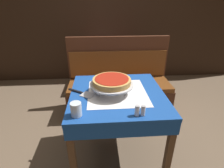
{
  "coord_description": "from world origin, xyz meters",
  "views": [
    {
      "loc": [
        -0.15,
        -1.36,
        1.51
      ],
      "look_at": [
        -0.05,
        -0.03,
        0.87
      ],
      "focal_mm": 28.0,
      "sensor_mm": 36.0,
      "label": 1
    }
  ],
  "objects_px": {
    "salt_shaker": "(137,111)",
    "dining_table_rear": "(105,52)",
    "pizza_pan_stand": "(112,84)",
    "deep_dish_pizza": "(112,81)",
    "pizza_server": "(82,93)",
    "water_glass_near": "(76,109)",
    "condiment_caddy": "(108,43)",
    "booth_bench": "(119,91)",
    "dining_table_front": "(117,102)",
    "pepper_shaker": "(143,110)"
  },
  "relations": [
    {
      "from": "pizza_server",
      "to": "water_glass_near",
      "type": "xyz_separation_m",
      "value": [
        -0.01,
        -0.32,
        0.05
      ]
    },
    {
      "from": "pizza_pan_stand",
      "to": "pizza_server",
      "type": "distance_m",
      "value": 0.28
    },
    {
      "from": "dining_table_rear",
      "to": "booth_bench",
      "type": "height_order",
      "value": "booth_bench"
    },
    {
      "from": "dining_table_rear",
      "to": "salt_shaker",
      "type": "bearing_deg",
      "value": -85.94
    },
    {
      "from": "deep_dish_pizza",
      "to": "pepper_shaker",
      "type": "height_order",
      "value": "deep_dish_pizza"
    },
    {
      "from": "dining_table_rear",
      "to": "condiment_caddy",
      "type": "distance_m",
      "value": 0.17
    },
    {
      "from": "booth_bench",
      "to": "condiment_caddy",
      "type": "height_order",
      "value": "booth_bench"
    },
    {
      "from": "booth_bench",
      "to": "pizza_pan_stand",
      "type": "bearing_deg",
      "value": -100.93
    },
    {
      "from": "pepper_shaker",
      "to": "dining_table_front",
      "type": "bearing_deg",
      "value": 112.79
    },
    {
      "from": "condiment_caddy",
      "to": "deep_dish_pizza",
      "type": "bearing_deg",
      "value": -91.91
    },
    {
      "from": "dining_table_rear",
      "to": "salt_shaker",
      "type": "distance_m",
      "value": 2.07
    },
    {
      "from": "dining_table_front",
      "to": "pepper_shaker",
      "type": "relative_size",
      "value": 10.4
    },
    {
      "from": "booth_bench",
      "to": "water_glass_near",
      "type": "relative_size",
      "value": 14.04
    },
    {
      "from": "deep_dish_pizza",
      "to": "pizza_server",
      "type": "distance_m",
      "value": 0.29
    },
    {
      "from": "water_glass_near",
      "to": "pizza_server",
      "type": "bearing_deg",
      "value": 88.24
    },
    {
      "from": "salt_shaker",
      "to": "condiment_caddy",
      "type": "distance_m",
      "value": 2.11
    },
    {
      "from": "pizza_pan_stand",
      "to": "water_glass_near",
      "type": "height_order",
      "value": "water_glass_near"
    },
    {
      "from": "condiment_caddy",
      "to": "pizza_pan_stand",
      "type": "bearing_deg",
      "value": -91.91
    },
    {
      "from": "dining_table_front",
      "to": "dining_table_rear",
      "type": "xyz_separation_m",
      "value": [
        -0.04,
        1.71,
        -0.01
      ]
    },
    {
      "from": "pepper_shaker",
      "to": "condiment_caddy",
      "type": "relative_size",
      "value": 0.48
    },
    {
      "from": "booth_bench",
      "to": "pizza_pan_stand",
      "type": "distance_m",
      "value": 1.04
    },
    {
      "from": "water_glass_near",
      "to": "dining_table_front",
      "type": "bearing_deg",
      "value": 44.34
    },
    {
      "from": "salt_shaker",
      "to": "water_glass_near",
      "type": "bearing_deg",
      "value": 175.7
    },
    {
      "from": "deep_dish_pizza",
      "to": "booth_bench",
      "type": "bearing_deg",
      "value": 79.07
    },
    {
      "from": "dining_table_rear",
      "to": "dining_table_front",
      "type": "bearing_deg",
      "value": -88.58
    },
    {
      "from": "dining_table_rear",
      "to": "condiment_caddy",
      "type": "height_order",
      "value": "condiment_caddy"
    },
    {
      "from": "pizza_pan_stand",
      "to": "water_glass_near",
      "type": "relative_size",
      "value": 3.71
    },
    {
      "from": "booth_bench",
      "to": "water_glass_near",
      "type": "height_order",
      "value": "booth_bench"
    },
    {
      "from": "booth_bench",
      "to": "dining_table_rear",
      "type": "bearing_deg",
      "value": 100.9
    },
    {
      "from": "deep_dish_pizza",
      "to": "pepper_shaker",
      "type": "bearing_deg",
      "value": -60.81
    },
    {
      "from": "deep_dish_pizza",
      "to": "condiment_caddy",
      "type": "relative_size",
      "value": 1.97
    },
    {
      "from": "dining_table_front",
      "to": "salt_shaker",
      "type": "relative_size",
      "value": 10.0
    },
    {
      "from": "dining_table_front",
      "to": "pizza_server",
      "type": "bearing_deg",
      "value": 178.5
    },
    {
      "from": "booth_bench",
      "to": "pepper_shaker",
      "type": "xyz_separation_m",
      "value": [
        0.03,
        -1.22,
        0.49
      ]
    },
    {
      "from": "dining_table_rear",
      "to": "pepper_shaker",
      "type": "xyz_separation_m",
      "value": [
        0.19,
        -2.06,
        0.14
      ]
    },
    {
      "from": "dining_table_front",
      "to": "pizza_server",
      "type": "xyz_separation_m",
      "value": [
        -0.31,
        0.01,
        0.1
      ]
    },
    {
      "from": "pizza_pan_stand",
      "to": "deep_dish_pizza",
      "type": "bearing_deg",
      "value": -29.36
    },
    {
      "from": "dining_table_front",
      "to": "water_glass_near",
      "type": "height_order",
      "value": "water_glass_near"
    },
    {
      "from": "dining_table_rear",
      "to": "water_glass_near",
      "type": "relative_size",
      "value": 7.59
    },
    {
      "from": "salt_shaker",
      "to": "dining_table_rear",
      "type": "bearing_deg",
      "value": 94.06
    },
    {
      "from": "pizza_pan_stand",
      "to": "condiment_caddy",
      "type": "height_order",
      "value": "condiment_caddy"
    },
    {
      "from": "water_glass_near",
      "to": "salt_shaker",
      "type": "xyz_separation_m",
      "value": [
        0.43,
        -0.03,
        -0.01
      ]
    },
    {
      "from": "pizza_server",
      "to": "condiment_caddy",
      "type": "distance_m",
      "value": 1.78
    },
    {
      "from": "booth_bench",
      "to": "deep_dish_pizza",
      "type": "distance_m",
      "value": 1.05
    },
    {
      "from": "dining_table_front",
      "to": "booth_bench",
      "type": "xyz_separation_m",
      "value": [
        0.12,
        0.87,
        -0.36
      ]
    },
    {
      "from": "dining_table_rear",
      "to": "water_glass_near",
      "type": "height_order",
      "value": "water_glass_near"
    },
    {
      "from": "booth_bench",
      "to": "deep_dish_pizza",
      "type": "bearing_deg",
      "value": -100.93
    },
    {
      "from": "pizza_server",
      "to": "salt_shaker",
      "type": "bearing_deg",
      "value": -40.5
    },
    {
      "from": "pizza_server",
      "to": "pizza_pan_stand",
      "type": "bearing_deg",
      "value": -1.23
    },
    {
      "from": "booth_bench",
      "to": "pepper_shaker",
      "type": "relative_size",
      "value": 18.0
    }
  ]
}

